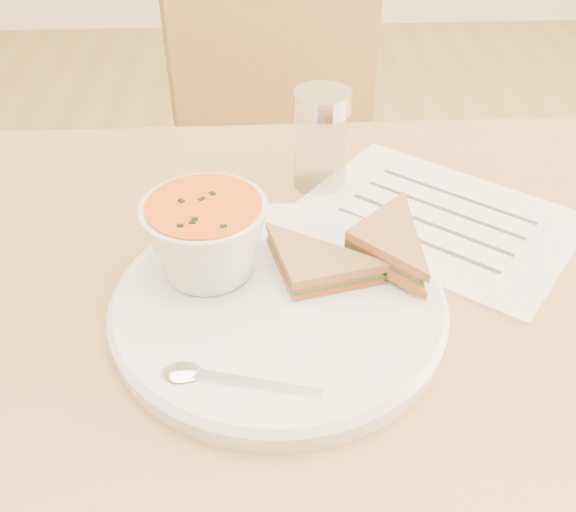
{
  "coord_description": "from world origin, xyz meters",
  "views": [
    {
      "loc": [
        -0.12,
        -0.47,
        1.16
      ],
      "look_at": [
        -0.09,
        -0.01,
        0.8
      ],
      "focal_mm": 40.0,
      "sensor_mm": 36.0,
      "label": 1
    }
  ],
  "objects_px": {
    "condiment_shaker": "(321,140)",
    "dining_table": "(356,495)",
    "chair_far": "(317,227)",
    "soup_bowl": "(207,241)",
    "plate": "(278,305)"
  },
  "relations": [
    {
      "from": "soup_bowl",
      "to": "condiment_shaker",
      "type": "distance_m",
      "value": 0.22
    },
    {
      "from": "dining_table",
      "to": "condiment_shaker",
      "type": "xyz_separation_m",
      "value": [
        -0.04,
        0.19,
        0.43
      ]
    },
    {
      "from": "chair_far",
      "to": "condiment_shaker",
      "type": "distance_m",
      "value": 0.47
    },
    {
      "from": "dining_table",
      "to": "chair_far",
      "type": "xyz_separation_m",
      "value": [
        -0.01,
        0.5,
        0.08
      ]
    },
    {
      "from": "condiment_shaker",
      "to": "dining_table",
      "type": "bearing_deg",
      "value": -77.13
    },
    {
      "from": "dining_table",
      "to": "plate",
      "type": "bearing_deg",
      "value": -162.36
    },
    {
      "from": "chair_far",
      "to": "condiment_shaker",
      "type": "bearing_deg",
      "value": 63.31
    },
    {
      "from": "dining_table",
      "to": "chair_far",
      "type": "distance_m",
      "value": 0.51
    },
    {
      "from": "plate",
      "to": "condiment_shaker",
      "type": "distance_m",
      "value": 0.24
    },
    {
      "from": "dining_table",
      "to": "chair_far",
      "type": "relative_size",
      "value": 1.09
    },
    {
      "from": "chair_far",
      "to": "soup_bowl",
      "type": "relative_size",
      "value": 7.97
    },
    {
      "from": "dining_table",
      "to": "condiment_shaker",
      "type": "bearing_deg",
      "value": 102.87
    },
    {
      "from": "soup_bowl",
      "to": "condiment_shaker",
      "type": "xyz_separation_m",
      "value": [
        0.12,
        0.18,
        0.0
      ]
    },
    {
      "from": "plate",
      "to": "condiment_shaker",
      "type": "relative_size",
      "value": 2.62
    },
    {
      "from": "chair_far",
      "to": "soup_bowl",
      "type": "distance_m",
      "value": 0.63
    }
  ]
}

